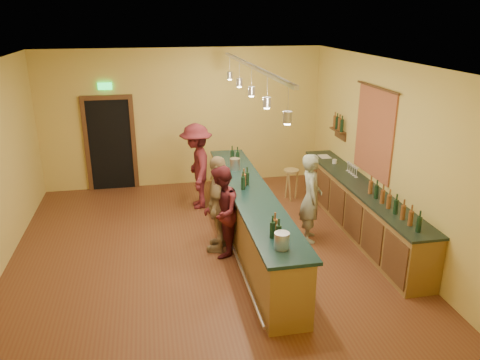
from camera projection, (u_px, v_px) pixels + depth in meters
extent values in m
plane|color=brown|center=(204.00, 250.00, 8.20)|extent=(7.00, 7.00, 0.00)
cube|color=silver|center=(198.00, 63.00, 7.12)|extent=(6.50, 7.00, 0.02)
cube|color=#DCBB52|center=(184.00, 118.00, 10.89)|extent=(6.50, 0.02, 3.20)
cube|color=#DCBB52|center=(244.00, 273.00, 4.43)|extent=(6.50, 0.02, 3.20)
cube|color=#DCBB52|center=(384.00, 152.00, 8.25)|extent=(0.02, 7.00, 3.20)
cube|color=black|center=(111.00, 145.00, 10.75)|extent=(0.95, 0.06, 2.10)
cube|color=#462A15|center=(87.00, 147.00, 10.64)|extent=(0.10, 0.08, 2.10)
cube|color=#462A15|center=(134.00, 144.00, 10.83)|extent=(0.10, 0.08, 2.10)
cube|color=#462A15|center=(106.00, 97.00, 10.36)|extent=(1.15, 0.08, 0.10)
cube|color=#19E54C|center=(105.00, 86.00, 10.27)|extent=(0.30, 0.04, 0.15)
cube|color=maroon|center=(374.00, 133.00, 8.53)|extent=(0.03, 1.40, 1.60)
cube|color=#462A15|center=(338.00, 130.00, 10.01)|extent=(0.16, 0.55, 0.03)
cube|color=#462A15|center=(340.00, 135.00, 10.05)|extent=(0.03, 0.55, 0.18)
cube|color=brown|center=(359.00, 209.00, 8.77)|extent=(0.55, 4.50, 0.90)
cube|color=black|center=(361.00, 186.00, 8.61)|extent=(0.60, 4.55, 0.04)
cylinder|color=silver|center=(335.00, 161.00, 9.79)|extent=(0.09, 0.09, 0.09)
cube|color=silver|center=(324.00, 157.00, 10.26)|extent=(0.22, 0.30, 0.01)
cube|color=brown|center=(250.00, 220.00, 8.18)|extent=(0.60, 5.00, 1.00)
cube|color=black|center=(251.00, 192.00, 8.01)|extent=(0.70, 5.10, 0.05)
cylinder|color=silver|center=(230.00, 240.00, 8.24)|extent=(0.05, 5.00, 0.05)
cylinder|color=silver|center=(282.00, 241.00, 6.01)|extent=(0.20, 0.20, 0.22)
cylinder|color=silver|center=(235.00, 164.00, 9.06)|extent=(0.20, 0.20, 0.22)
cube|color=silver|center=(252.00, 66.00, 7.29)|extent=(0.06, 4.60, 0.05)
cylinder|color=silver|center=(288.00, 100.00, 5.51)|extent=(0.01, 0.01, 0.35)
cylinder|color=#A5A5AD|center=(288.00, 117.00, 5.58)|extent=(0.11, 0.11, 0.14)
cylinder|color=#FFEABF|center=(287.00, 124.00, 5.60)|extent=(0.08, 0.08, 0.02)
cylinder|color=silver|center=(267.00, 88.00, 6.43)|extent=(0.01, 0.01, 0.35)
cylinder|color=#A5A5AD|center=(267.00, 102.00, 6.50)|extent=(0.11, 0.11, 0.14)
cylinder|color=#FFEABF|center=(267.00, 108.00, 6.53)|extent=(0.08, 0.08, 0.02)
cylinder|color=silver|center=(252.00, 78.00, 7.36)|extent=(0.01, 0.01, 0.35)
cylinder|color=#A5A5AD|center=(251.00, 91.00, 7.42)|extent=(0.11, 0.11, 0.14)
cylinder|color=#FFEABF|center=(251.00, 96.00, 7.45)|extent=(0.08, 0.08, 0.02)
cylinder|color=silver|center=(239.00, 71.00, 8.28)|extent=(0.01, 0.01, 0.35)
cylinder|color=#A5A5AD|center=(239.00, 82.00, 8.35)|extent=(0.11, 0.11, 0.14)
cylinder|color=#FFEABF|center=(239.00, 87.00, 8.37)|extent=(0.08, 0.08, 0.02)
cylinder|color=silver|center=(230.00, 65.00, 9.20)|extent=(0.01, 0.01, 0.35)
cylinder|color=#A5A5AD|center=(230.00, 75.00, 9.27)|extent=(0.11, 0.11, 0.14)
cylinder|color=#FFEABF|center=(230.00, 79.00, 9.30)|extent=(0.08, 0.08, 0.02)
imported|color=gray|center=(311.00, 198.00, 8.32)|extent=(0.51, 0.67, 1.63)
imported|color=#59191E|center=(221.00, 212.00, 7.81)|extent=(0.74, 0.87, 1.57)
imported|color=#997A51|center=(219.00, 204.00, 7.97)|extent=(0.75, 1.08, 1.71)
imported|color=#59191E|center=(197.00, 166.00, 9.75)|extent=(0.68, 1.17, 1.80)
cylinder|color=olive|center=(292.00, 171.00, 10.21)|extent=(0.34, 0.34, 0.04)
cylinder|color=olive|center=(296.00, 185.00, 10.35)|extent=(0.04, 0.04, 0.65)
cylinder|color=olive|center=(287.00, 184.00, 10.42)|extent=(0.04, 0.04, 0.65)
cylinder|color=olive|center=(290.00, 187.00, 10.21)|extent=(0.04, 0.04, 0.65)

